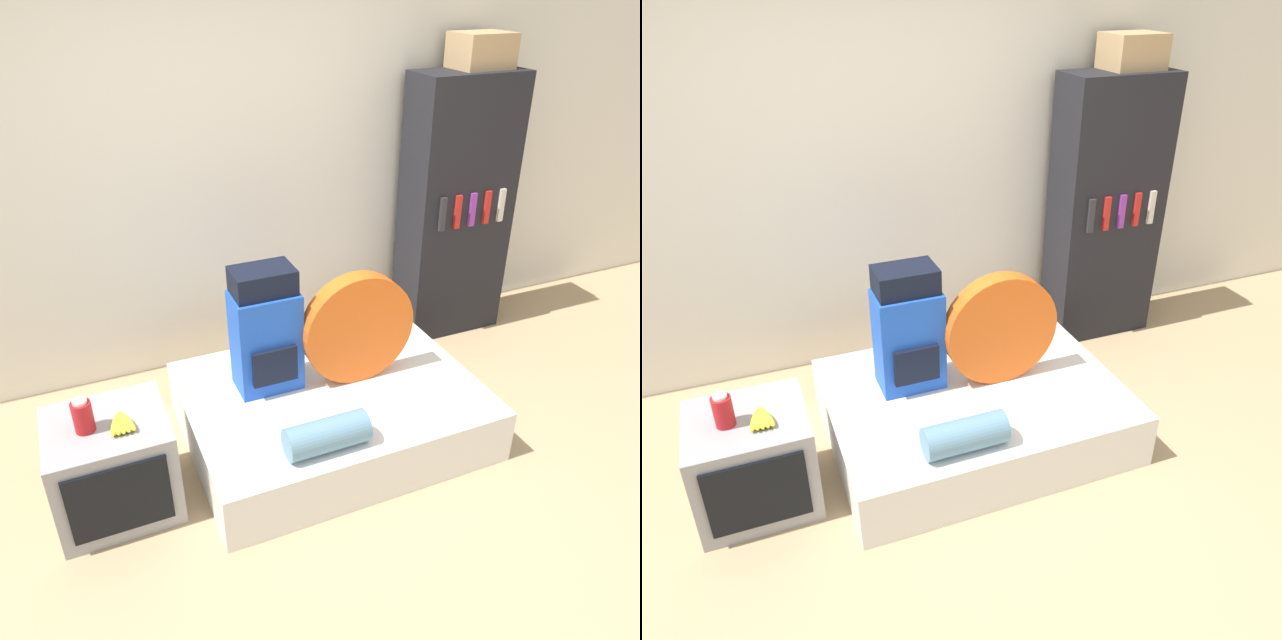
# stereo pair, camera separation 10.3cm
# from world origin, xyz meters

# --- Properties ---
(ground_plane) EXTENTS (16.00, 16.00, 0.00)m
(ground_plane) POSITION_xyz_m (0.00, 0.00, 0.00)
(ground_plane) COLOR tan
(wall_back) EXTENTS (8.00, 0.05, 2.60)m
(wall_back) POSITION_xyz_m (0.00, 1.84, 1.30)
(wall_back) COLOR silver
(wall_back) RESTS_ON ground_plane
(bed) EXTENTS (1.60, 1.22, 0.31)m
(bed) POSITION_xyz_m (0.19, 0.74, 0.16)
(bed) COLOR white
(bed) RESTS_ON ground_plane
(backpack) EXTENTS (0.35, 0.27, 0.71)m
(backpack) POSITION_xyz_m (-0.12, 0.91, 0.66)
(backpack) COLOR blue
(backpack) RESTS_ON bed
(tent_bag) EXTENTS (0.64, 0.11, 0.64)m
(tent_bag) POSITION_xyz_m (0.37, 0.78, 0.64)
(tent_bag) COLOR #E05B19
(tent_bag) RESTS_ON bed
(sleeping_roll) EXTENTS (0.42, 0.17, 0.17)m
(sleeping_roll) POSITION_xyz_m (-0.04, 0.29, 0.40)
(sleeping_roll) COLOR #5B849E
(sleeping_roll) RESTS_ON bed
(television) EXTENTS (0.57, 0.52, 0.52)m
(television) POSITION_xyz_m (-1.01, 0.64, 0.26)
(television) COLOR #939399
(television) RESTS_ON ground_plane
(canister) EXTENTS (0.09, 0.09, 0.17)m
(canister) POSITION_xyz_m (-1.10, 0.62, 0.60)
(canister) COLOR #B2191E
(canister) RESTS_ON television
(banana_bunch) EXTENTS (0.14, 0.18, 0.04)m
(banana_bunch) POSITION_xyz_m (-0.94, 0.59, 0.54)
(banana_bunch) COLOR yellow
(banana_bunch) RESTS_ON television
(bookshelf) EXTENTS (0.73, 0.38, 1.81)m
(bookshelf) POSITION_xyz_m (1.50, 1.56, 0.91)
(bookshelf) COLOR black
(bookshelf) RESTS_ON ground_plane
(cardboard_box) EXTENTS (0.35, 0.29, 0.21)m
(cardboard_box) POSITION_xyz_m (1.59, 1.60, 1.92)
(cardboard_box) COLOR tan
(cardboard_box) RESTS_ON bookshelf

